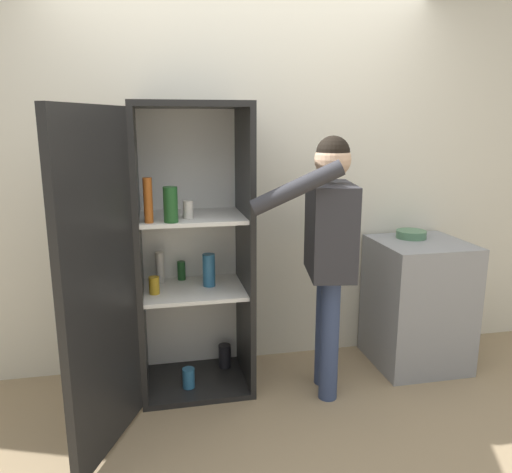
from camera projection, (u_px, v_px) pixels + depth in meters
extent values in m
plane|color=tan|center=(277.00, 434.00, 2.75)|extent=(12.00, 12.00, 0.00)
cube|color=silver|center=(243.00, 183.00, 3.40)|extent=(7.00, 0.06, 2.55)
cube|color=black|center=(197.00, 380.00, 3.29)|extent=(0.69, 0.56, 0.04)
cube|color=black|center=(189.00, 105.00, 2.89)|extent=(0.69, 0.56, 0.04)
cube|color=white|center=(190.00, 242.00, 3.34)|extent=(0.69, 0.03, 1.73)
cube|color=black|center=(139.00, 254.00, 3.03)|extent=(0.03, 0.56, 1.73)
cube|color=black|center=(245.00, 249.00, 3.16)|extent=(0.04, 0.56, 1.73)
cube|color=white|center=(194.00, 290.00, 3.15)|extent=(0.62, 0.49, 0.02)
cube|color=white|center=(192.00, 217.00, 3.04)|extent=(0.62, 0.49, 0.02)
cube|color=black|center=(100.00, 287.00, 2.43)|extent=(0.31, 0.65, 1.73)
cylinder|color=teal|center=(209.00, 270.00, 3.17)|extent=(0.08, 0.08, 0.21)
cylinder|color=beige|center=(160.00, 268.00, 3.22)|extent=(0.06, 0.06, 0.21)
cylinder|color=#1E5123|center=(171.00, 205.00, 2.81)|extent=(0.08, 0.08, 0.20)
cylinder|color=beige|center=(188.00, 210.00, 2.93)|extent=(0.06, 0.06, 0.11)
cylinder|color=black|center=(225.00, 356.00, 3.42)|extent=(0.08, 0.08, 0.16)
cylinder|color=#B78C1E|center=(154.00, 285.00, 3.03)|extent=(0.06, 0.06, 0.11)
cylinder|color=teal|center=(189.00, 378.00, 3.16)|extent=(0.08, 0.08, 0.13)
cylinder|color=#1E5123|center=(181.00, 271.00, 3.30)|extent=(0.05, 0.05, 0.12)
cylinder|color=#9E4C19|center=(148.00, 200.00, 2.79)|extent=(0.05, 0.05, 0.26)
cylinder|color=#384770|center=(329.00, 339.00, 3.04)|extent=(0.12, 0.12, 0.78)
cylinder|color=#384770|center=(324.00, 327.00, 3.21)|extent=(0.12, 0.12, 0.78)
cube|color=#2D2D33|center=(330.00, 230.00, 2.98)|extent=(0.33, 0.49, 0.55)
sphere|color=#DBAD89|center=(333.00, 159.00, 2.88)|extent=(0.21, 0.21, 0.21)
sphere|color=black|center=(333.00, 153.00, 2.87)|extent=(0.20, 0.20, 0.20)
cylinder|color=#2D2D33|center=(297.00, 188.00, 2.66)|extent=(0.52, 0.18, 0.30)
cylinder|color=#2D2D33|center=(323.00, 226.00, 3.23)|extent=(0.09, 0.09, 0.52)
cube|color=gray|center=(417.00, 303.00, 3.49)|extent=(0.60, 0.60, 0.89)
cylinder|color=#517F5B|center=(411.00, 234.00, 3.49)|extent=(0.21, 0.21, 0.05)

